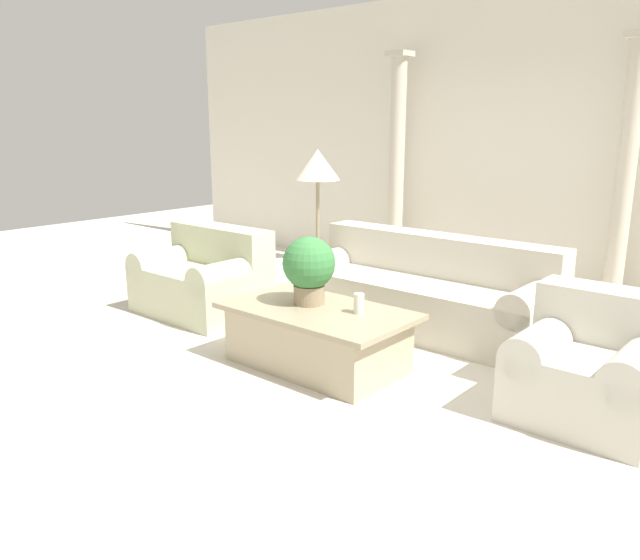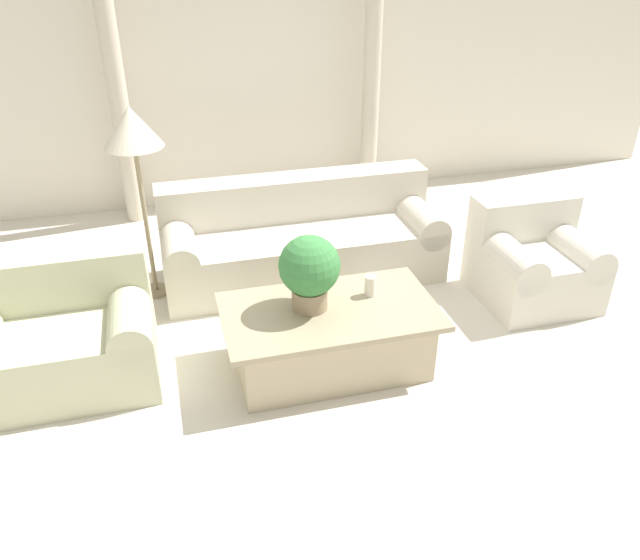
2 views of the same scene
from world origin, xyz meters
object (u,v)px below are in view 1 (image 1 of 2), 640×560
at_px(potted_plant, 309,267).
at_px(floor_lamp, 318,170).
at_px(sofa_long, 424,292).
at_px(loveseat, 204,278).
at_px(armchair, 592,366).
at_px(coffee_table, 317,337).

height_order(potted_plant, floor_lamp, floor_lamp).
xyz_separation_m(potted_plant, floor_lamp, (-1.00, 1.26, 0.59)).
height_order(sofa_long, loveseat, same).
distance_m(potted_plant, armchair, 2.04).
distance_m(sofa_long, floor_lamp, 1.61).
bearing_deg(coffee_table, floor_lamp, 130.55).
bearing_deg(sofa_long, floor_lamp, -179.69).
distance_m(loveseat, potted_plant, 1.69).
xyz_separation_m(sofa_long, potted_plant, (-0.24, -1.27, 0.42)).
relative_size(loveseat, coffee_table, 0.84).
xyz_separation_m(coffee_table, potted_plant, (-0.12, 0.05, 0.51)).
distance_m(sofa_long, potted_plant, 1.36).
bearing_deg(coffee_table, sofa_long, 84.78).
distance_m(potted_plant, floor_lamp, 1.72).
distance_m(sofa_long, loveseat, 2.10).
bearing_deg(loveseat, sofa_long, 27.57).
bearing_deg(armchair, loveseat, -177.84).
bearing_deg(potted_plant, coffee_table, -23.37).
relative_size(sofa_long, loveseat, 1.94).
bearing_deg(loveseat, potted_plant, -10.41).
xyz_separation_m(loveseat, coffee_table, (1.74, -0.35, -0.11)).
xyz_separation_m(loveseat, armchair, (3.57, 0.14, -0.01)).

